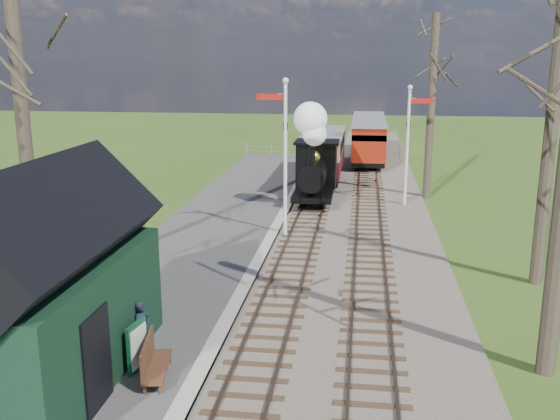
{
  "coord_description": "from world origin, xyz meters",
  "views": [
    {
      "loc": [
        2.24,
        -7.54,
        6.98
      ],
      "look_at": [
        -0.65,
        14.07,
        1.6
      ],
      "focal_mm": 40.0,
      "sensor_mm": 36.0,
      "label": 1
    }
  ],
  "objects": [
    {
      "name": "platform",
      "position": [
        -3.5,
        14.0,
        0.1
      ],
      "size": [
        5.0,
        44.0,
        0.2
      ],
      "primitive_type": "cube",
      "color": "#474442",
      "rests_on": "ground"
    },
    {
      "name": "locomotive",
      "position": [
        -0.01,
        21.63,
        2.22
      ],
      "size": [
        1.94,
        4.53,
        4.85
      ],
      "color": "black",
      "rests_on": "ground"
    },
    {
      "name": "coping_strip",
      "position": [
        -1.2,
        14.0,
        0.1
      ],
      "size": [
        0.4,
        44.0,
        0.21
      ],
      "primitive_type": "cube",
      "color": "#B2AD9E",
      "rests_on": "ground"
    },
    {
      "name": "semaphore_near",
      "position": [
        -0.77,
        16.0,
        3.62
      ],
      "size": [
        1.22,
        0.24,
        6.22
      ],
      "color": "silver",
      "rests_on": "ground"
    },
    {
      "name": "distant_hills",
      "position": [
        1.4,
        64.38,
        -16.21
      ],
      "size": [
        114.4,
        48.0,
        22.02
      ],
      "color": "#385B23",
      "rests_on": "ground"
    },
    {
      "name": "track_far",
      "position": [
        2.6,
        22.0,
        0.1
      ],
      "size": [
        1.6,
        60.0,
        0.15
      ],
      "color": "brown",
      "rests_on": "ground"
    },
    {
      "name": "station_shed",
      "position": [
        -4.3,
        4.0,
        2.27
      ],
      "size": [
        3.25,
        6.3,
        4.78
      ],
      "color": "black",
      "rests_on": "platform"
    },
    {
      "name": "semaphore_far",
      "position": [
        4.37,
        22.0,
        3.35
      ],
      "size": [
        1.22,
        0.24,
        5.72
      ],
      "color": "silver",
      "rests_on": "ground"
    },
    {
      "name": "person",
      "position": [
        -2.69,
        5.24,
        0.86
      ],
      "size": [
        0.45,
        0.56,
        1.33
      ],
      "primitive_type": "imported",
      "rotation": [
        0.0,
        0.0,
        1.27
      ],
      "color": "#1A1D2E",
      "rests_on": "platform"
    },
    {
      "name": "bench",
      "position": [
        -2.13,
        4.26,
        0.62
      ],
      "size": [
        0.72,
        1.61,
        0.89
      ],
      "color": "#4F2E1C",
      "rests_on": "platform"
    },
    {
      "name": "red_carriage_a",
      "position": [
        2.6,
        32.78,
        1.59
      ],
      "size": [
        2.21,
        5.47,
        2.33
      ],
      "color": "black",
      "rests_on": "ground"
    },
    {
      "name": "red_carriage_b",
      "position": [
        2.6,
        38.28,
        1.59
      ],
      "size": [
        2.21,
        5.47,
        2.33
      ],
      "color": "black",
      "rests_on": "ground"
    },
    {
      "name": "ballast_bed",
      "position": [
        1.3,
        22.0,
        0.05
      ],
      "size": [
        8.0,
        60.0,
        0.1
      ],
      "primitive_type": "cube",
      "color": "brown",
      "rests_on": "ground"
    },
    {
      "name": "track_near",
      "position": [
        0.0,
        22.0,
        0.1
      ],
      "size": [
        1.6,
        60.0,
        0.15
      ],
      "color": "brown",
      "rests_on": "ground"
    },
    {
      "name": "bare_trees",
      "position": [
        1.33,
        10.1,
        5.21
      ],
      "size": [
        15.51,
        22.39,
        12.0
      ],
      "color": "#382D23",
      "rests_on": "ground"
    },
    {
      "name": "fence_line",
      "position": [
        0.3,
        36.0,
        0.55
      ],
      "size": [
        12.6,
        0.08,
        1.0
      ],
      "color": "slate",
      "rests_on": "ground"
    },
    {
      "name": "coach",
      "position": [
        0.0,
        27.7,
        1.62
      ],
      "size": [
        2.27,
        7.77,
        2.38
      ],
      "color": "black",
      "rests_on": "ground"
    },
    {
      "name": "sign_board",
      "position": [
        -2.56,
        4.56,
        0.76
      ],
      "size": [
        0.22,
        0.77,
        1.12
      ],
      "color": "#0F4627",
      "rests_on": "platform"
    }
  ]
}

